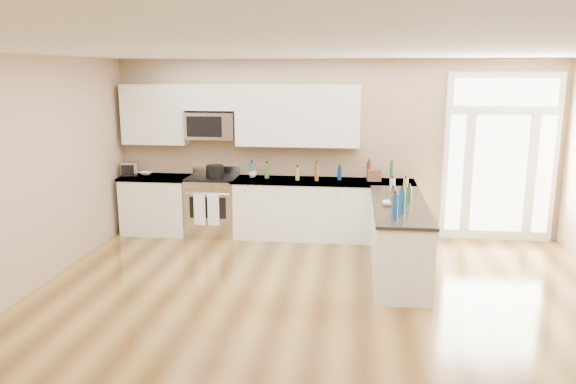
{
  "coord_description": "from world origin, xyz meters",
  "views": [
    {
      "loc": [
        0.35,
        -4.92,
        2.61
      ],
      "look_at": [
        -0.5,
        2.0,
        1.1
      ],
      "focal_mm": 35.0,
      "sensor_mm": 36.0,
      "label": 1
    }
  ],
  "objects": [
    {
      "name": "ground",
      "position": [
        0.0,
        0.0,
        0.0
      ],
      "size": [
        8.0,
        8.0,
        0.0
      ],
      "primitive_type": "plane",
      "color": "brown"
    },
    {
      "name": "room_shell",
      "position": [
        0.0,
        0.0,
        1.71
      ],
      "size": [
        8.0,
        8.0,
        8.0
      ],
      "color": "tan",
      "rests_on": "ground"
    },
    {
      "name": "back_cabinet_left",
      "position": [
        -2.87,
        3.69,
        0.44
      ],
      "size": [
        1.1,
        0.66,
        0.94
      ],
      "color": "white",
      "rests_on": "ground"
    },
    {
      "name": "back_cabinet_right",
      "position": [
        -0.16,
        3.69,
        0.44
      ],
      "size": [
        2.85,
        0.66,
        0.94
      ],
      "color": "white",
      "rests_on": "ground"
    },
    {
      "name": "peninsula_cabinet",
      "position": [
        0.93,
        2.24,
        0.43
      ],
      "size": [
        0.69,
        2.32,
        0.94
      ],
      "color": "white",
      "rests_on": "ground"
    },
    {
      "name": "upper_cabinet_left",
      "position": [
        -2.88,
        3.83,
        1.93
      ],
      "size": [
        1.04,
        0.33,
        0.95
      ],
      "primitive_type": "cube",
      "color": "white",
      "rests_on": "room_shell"
    },
    {
      "name": "upper_cabinet_right",
      "position": [
        -0.57,
        3.83,
        1.93
      ],
      "size": [
        1.94,
        0.33,
        0.95
      ],
      "primitive_type": "cube",
      "color": "white",
      "rests_on": "room_shell"
    },
    {
      "name": "upper_cabinet_short",
      "position": [
        -1.95,
        3.83,
        2.2
      ],
      "size": [
        0.82,
        0.33,
        0.4
      ],
      "primitive_type": "cube",
      "color": "white",
      "rests_on": "room_shell"
    },
    {
      "name": "microwave",
      "position": [
        -1.95,
        3.8,
        1.76
      ],
      "size": [
        0.78,
        0.41,
        0.42
      ],
      "color": "silver",
      "rests_on": "room_shell"
    },
    {
      "name": "entry_door",
      "position": [
        2.55,
        3.95,
        1.3
      ],
      "size": [
        1.7,
        0.1,
        2.6
      ],
      "color": "white",
      "rests_on": "ground"
    },
    {
      "name": "kitchen_range",
      "position": [
        -1.93,
        3.69,
        0.48
      ],
      "size": [
        0.79,
        0.7,
        1.08
      ],
      "color": "silver",
      "rests_on": "ground"
    },
    {
      "name": "stockpot",
      "position": [
        -1.86,
        3.61,
        1.06
      ],
      "size": [
        0.29,
        0.29,
        0.22
      ],
      "primitive_type": "cylinder",
      "rotation": [
        0.0,
        0.0,
        -0.03
      ],
      "color": "black",
      "rests_on": "kitchen_range"
    },
    {
      "name": "toaster_oven",
      "position": [
        -3.3,
        3.71,
        1.05
      ],
      "size": [
        0.29,
        0.24,
        0.22
      ],
      "primitive_type": "cube",
      "rotation": [
        0.0,
        0.0,
        0.17
      ],
      "color": "silver",
      "rests_on": "back_cabinet_left"
    },
    {
      "name": "cardboard_box",
      "position": [
        0.64,
        3.73,
        1.03
      ],
      "size": [
        0.21,
        0.16,
        0.17
      ],
      "primitive_type": "cube",
      "rotation": [
        0.0,
        0.0,
        0.0
      ],
      "color": "brown",
      "rests_on": "back_cabinet_right"
    },
    {
      "name": "bowl_left",
      "position": [
        -3.07,
        3.8,
        0.96
      ],
      "size": [
        0.24,
        0.24,
        0.05
      ],
      "primitive_type": "imported",
      "rotation": [
        0.0,
        0.0,
        -0.24
      ],
      "color": "white",
      "rests_on": "back_cabinet_left"
    },
    {
      "name": "bowl_peninsula",
      "position": [
        0.78,
        2.1,
        0.97
      ],
      "size": [
        0.2,
        0.2,
        0.06
      ],
      "primitive_type": "imported",
      "rotation": [
        0.0,
        0.0,
        -0.1
      ],
      "color": "white",
      "rests_on": "peninsula_cabinet"
    },
    {
      "name": "cup_counter",
      "position": [
        -1.29,
        3.81,
        0.99
      ],
      "size": [
        0.13,
        0.13,
        0.1
      ],
      "primitive_type": "imported",
      "rotation": [
        0.0,
        0.0,
        0.06
      ],
      "color": "white",
      "rests_on": "back_cabinet_right"
    },
    {
      "name": "counter_bottles",
      "position": [
        0.35,
        2.89,
        1.07
      ],
      "size": [
        2.41,
        2.45,
        0.31
      ],
      "color": "#19591E",
      "rests_on": "back_cabinet_right"
    }
  ]
}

